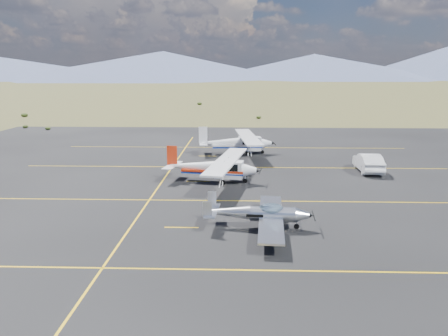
% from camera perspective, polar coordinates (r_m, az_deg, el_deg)
% --- Properties ---
extents(ground, '(1600.00, 1600.00, 0.00)m').
position_cam_1_polar(ground, '(29.07, 1.21, -5.46)').
color(ground, '#383D1C').
rests_on(ground, ground).
extents(apron, '(72.00, 72.00, 0.02)m').
position_cam_1_polar(apron, '(35.79, 1.34, -1.99)').
color(apron, black).
rests_on(apron, ground).
extents(aircraft_low_wing, '(6.07, 8.46, 1.83)m').
position_cam_1_polar(aircraft_low_wing, '(25.60, 4.76, -5.97)').
color(aircraft_low_wing, silver).
rests_on(aircraft_low_wing, apron).
extents(aircraft_cessna, '(6.98, 11.49, 2.90)m').
position_cam_1_polar(aircraft_cessna, '(35.97, -1.45, 0.19)').
color(aircraft_cessna, white).
rests_on(aircraft_cessna, apron).
extents(aircraft_plain, '(7.30, 12.12, 3.06)m').
position_cam_1_polar(aircraft_plain, '(48.01, 1.70, 3.41)').
color(aircraft_plain, silver).
rests_on(aircraft_plain, apron).
extents(sedan, '(1.98, 5.18, 1.69)m').
position_cam_1_polar(sedan, '(41.83, 18.33, 0.70)').
color(sedan, silver).
rests_on(sedan, apron).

